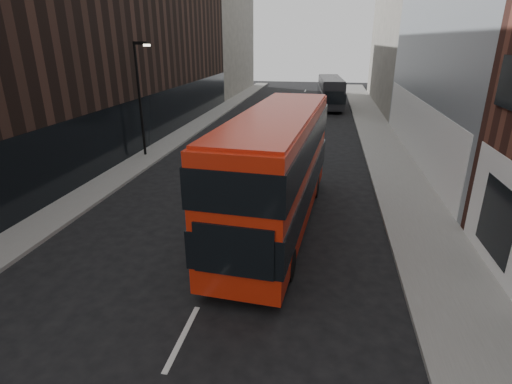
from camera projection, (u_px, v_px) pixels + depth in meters
The scene contains 11 objects.
sidewalk_right at pixel (380, 140), 30.30m from camera, with size 3.00×80.00×0.15m, color slate.
sidewalk_left at pixel (185, 133), 32.80m from camera, with size 2.00×80.00×0.15m, color slate.
building_victorian at pixel (407, 16), 43.72m from camera, with size 6.50×24.00×21.00m.
building_left_mid at pixel (162, 42), 35.49m from camera, with size 5.00×24.00×14.00m, color black.
building_left_far at pixel (223, 45), 55.90m from camera, with size 5.00×20.00×13.00m, color #5F5B53.
street_lamp at pixel (140, 92), 24.93m from camera, with size 1.06×0.22×7.00m.
red_bus at pixel (277, 166), 15.62m from camera, with size 3.62×11.88×4.73m.
grey_bus at pixel (330, 92), 44.86m from camera, with size 3.15×10.32×3.29m.
car_a at pixel (302, 154), 24.49m from camera, with size 1.58×3.92×1.34m, color black.
car_b at pixel (292, 148), 25.88m from camera, with size 1.40×4.02×1.32m, color gray.
car_c at pixel (300, 118), 35.22m from camera, with size 2.12×5.23×1.52m, color black.
Camera 1 is at (3.33, -5.89, 7.26)m, focal length 28.00 mm.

